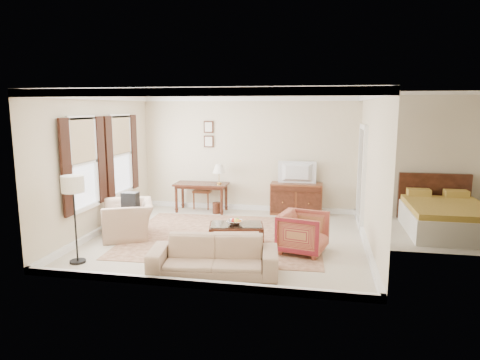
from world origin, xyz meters
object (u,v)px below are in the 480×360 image
(coffee_table, at_px, (236,229))
(tv, at_px, (297,166))
(striped_armchair, at_px, (303,231))
(club_armchair, at_px, (128,213))
(sideboard, at_px, (296,199))
(writing_desk, at_px, (201,188))
(sofa, at_px, (214,250))

(coffee_table, bearing_deg, tv, 69.82)
(tv, relative_size, striped_armchair, 1.08)
(striped_armchair, distance_m, club_armchair, 3.57)
(sideboard, relative_size, coffee_table, 1.13)
(sideboard, bearing_deg, coffee_table, -110.04)
(writing_desk, relative_size, coffee_table, 1.19)
(tv, height_order, coffee_table, tv)
(club_armchair, xyz_separation_m, sofa, (2.21, -1.62, -0.09))
(coffee_table, xyz_separation_m, club_armchair, (-2.28, 0.17, 0.16))
(coffee_table, relative_size, sofa, 0.55)
(sideboard, xyz_separation_m, coffee_table, (-0.98, -2.68, -0.06))
(sideboard, height_order, club_armchair, club_armchair)
(sideboard, relative_size, sofa, 0.62)
(sideboard, bearing_deg, writing_desk, -176.17)
(striped_armchair, bearing_deg, coffee_table, 96.37)
(writing_desk, height_order, sideboard, sideboard)
(writing_desk, height_order, coffee_table, writing_desk)
(tv, bearing_deg, sofa, 75.67)
(tv, height_order, sofa, tv)
(tv, bearing_deg, club_armchair, 37.39)
(tv, relative_size, coffee_table, 0.79)
(tv, xyz_separation_m, sofa, (-1.05, -4.12, -0.82))
(writing_desk, relative_size, tv, 1.50)
(sideboard, distance_m, club_armchair, 4.12)
(tv, xyz_separation_m, coffee_table, (-0.98, -2.66, -0.89))
(writing_desk, bearing_deg, striped_armchair, -45.02)
(writing_desk, distance_m, coffee_table, 2.90)
(tv, distance_m, coffee_table, 2.97)
(club_armchair, bearing_deg, striped_armchair, 59.71)
(writing_desk, height_order, club_armchair, club_armchair)
(writing_desk, distance_m, club_armchair, 2.52)
(club_armchair, relative_size, sofa, 0.55)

